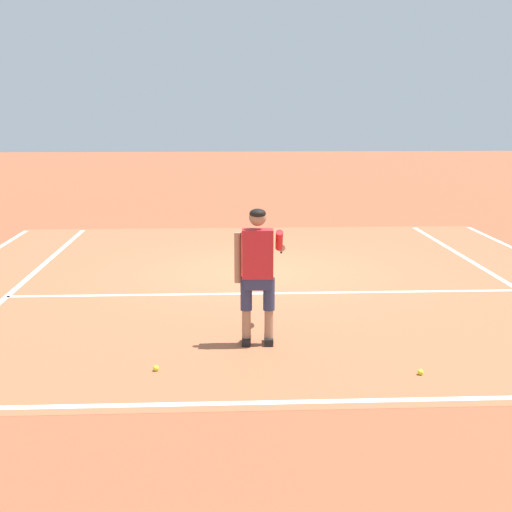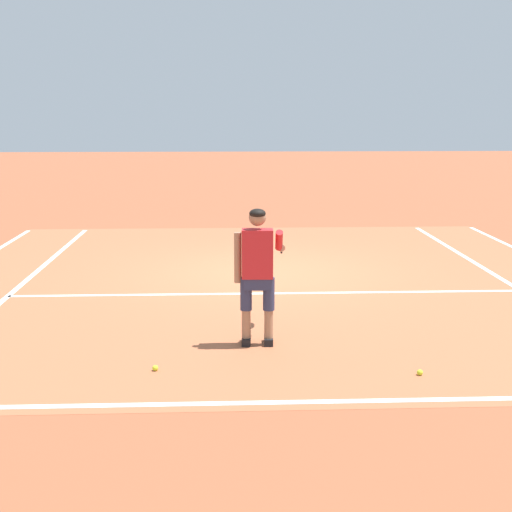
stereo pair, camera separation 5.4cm
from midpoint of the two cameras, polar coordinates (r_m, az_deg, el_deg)
ground_plane at (r=12.97m, az=0.69°, el=-1.28°), size 80.00×80.00×0.00m
court_inner_surface at (r=12.43m, az=0.83°, el=-1.84°), size 10.98×11.17×0.00m
line_baseline at (r=7.31m, az=3.33°, el=-11.55°), size 10.98×0.10×0.01m
line_service at (r=11.44m, az=1.13°, el=-3.00°), size 8.23×0.10×0.01m
line_centre_service at (r=14.56m, az=0.34°, el=0.14°), size 0.10×6.40×0.01m
line_singles_left at (r=12.87m, az=-17.80°, el=-1.93°), size 0.10×10.77×0.01m
line_singles_right at (r=13.31m, az=18.82°, el=-1.55°), size 0.10×10.77×0.01m
tennis_player at (r=8.75m, az=0.34°, el=-0.87°), size 0.66×1.11×1.71m
tennis_ball_near_feet at (r=8.19m, az=-7.85°, el=-8.84°), size 0.07×0.07×0.07m
tennis_ball_by_baseline at (r=8.19m, az=13.12°, el=-9.03°), size 0.07×0.07×0.07m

